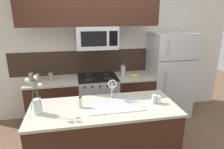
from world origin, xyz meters
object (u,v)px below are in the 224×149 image
Objects in this scene: sink_faucet at (112,87)px; refrigerator at (169,75)px; stove_range at (98,99)px; french_press at (123,70)px; storage_jar_medium at (37,78)px; microwave at (97,37)px; spare_glass at (158,100)px; dish_soap_bottle at (80,103)px; drinking_glass at (154,99)px; flower_vase at (37,104)px; storage_jar_short at (51,76)px; storage_jar_tall at (31,77)px; banana_bunch at (134,75)px.

refrigerator is at bearing 36.62° from sink_faucet.
french_press reaches higher than stove_range.
refrigerator is 2.62m from storage_jar_medium.
microwave reaches higher than spare_glass.
storage_jar_medium reaches higher than stove_range.
refrigerator reaches higher than sink_faucet.
dish_soap_bottle is (-0.47, -0.18, -0.13)m from sink_faucet.
sink_faucet is (1.20, -1.01, 0.13)m from storage_jar_medium.
sink_faucet is at bearing -39.96° from storage_jar_medium.
refrigerator is 6.54× the size of french_press.
microwave is 1.71m from refrigerator.
drinking_glass is at bearing -63.67° from stove_range.
refrigerator reaches higher than stove_range.
flower_vase is at bearing -165.83° from sink_faucet.
storage_jar_short is 1.32× the size of drinking_glass.
stove_range is 5.61× the size of storage_jar_short.
storage_jar_tall reaches higher than stove_range.
sink_faucet is at bearing -85.04° from microwave.
banana_bunch is at bearing 85.70° from drinking_glass.
french_press is at bearing 1.77° from storage_jar_short.
french_press reaches higher than dish_soap_bottle.
stove_range is 1.25× the size of microwave.
microwave is at bearing 176.92° from banana_bunch.
storage_jar_medium is at bearing -179.69° from microwave.
sink_faucet is 1.85× the size of dish_soap_bottle.
drinking_glass reaches higher than stove_range.
refrigerator is 2.38m from storage_jar_short.
sink_faucet is at bearing -143.38° from refrigerator.
refrigerator reaches higher than banana_bunch.
microwave reaches higher than banana_bunch.
flower_vase reaches higher than storage_jar_medium.
storage_jar_tall is 1.75m from french_press.
sink_faucet reaches higher than storage_jar_medium.
microwave is 1.05m from banana_bunch.
stove_range is at bearing 90.16° from microwave.
stove_range is at bearing 54.59° from flower_vase.
refrigerator reaches higher than drinking_glass.
sink_faucet reaches higher than storage_jar_short.
drinking_glass is (1.02, -0.07, -0.01)m from dish_soap_bottle.
microwave reaches higher than dish_soap_bottle.
french_press is at bearing 177.66° from refrigerator.
flower_vase is at bearing -125.41° from stove_range.
spare_glass is (0.70, -1.29, 0.50)m from stove_range.
flower_vase reaches higher than storage_jar_short.
storage_jar_medium is 0.75× the size of banana_bunch.
microwave is 1.12m from storage_jar_short.
stove_range is 0.76m from french_press.
storage_jar_short is 1.99m from drinking_glass.
spare_glass reaches higher than stove_range.
storage_jar_medium is 1.39m from dish_soap_bottle.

